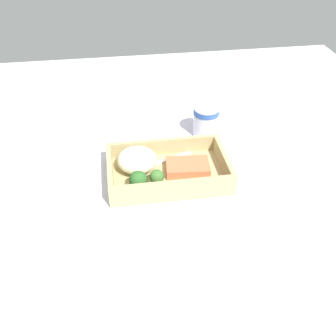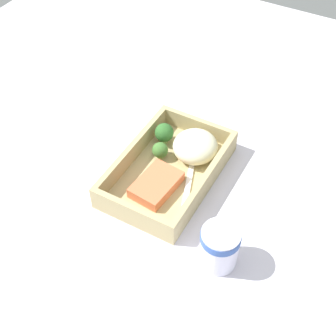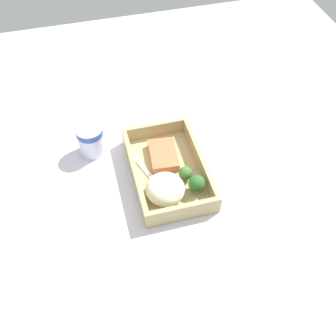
% 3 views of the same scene
% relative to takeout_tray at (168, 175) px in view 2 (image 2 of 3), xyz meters
% --- Properties ---
extents(ground_plane, '(1.60, 1.60, 0.02)m').
position_rel_takeout_tray_xyz_m(ground_plane, '(0.00, 0.00, -0.02)').
color(ground_plane, silver).
extents(takeout_tray, '(0.29, 0.18, 0.01)m').
position_rel_takeout_tray_xyz_m(takeout_tray, '(0.00, 0.00, 0.00)').
color(takeout_tray, tan).
rests_on(takeout_tray, ground_plane).
extents(tray_rim, '(0.29, 0.18, 0.04)m').
position_rel_takeout_tray_xyz_m(tray_rim, '(0.00, 0.00, 0.03)').
color(tray_rim, tan).
rests_on(tray_rim, takeout_tray).
extents(salmon_fillet, '(0.11, 0.08, 0.02)m').
position_rel_takeout_tray_xyz_m(salmon_fillet, '(-0.05, 0.00, 0.02)').
color(salmon_fillet, '#E16E45').
rests_on(salmon_fillet, takeout_tray).
extents(mashed_potatoes, '(0.10, 0.09, 0.06)m').
position_rel_takeout_tray_xyz_m(mashed_potatoes, '(0.07, -0.03, 0.03)').
color(mashed_potatoes, beige).
rests_on(mashed_potatoes, takeout_tray).
extents(broccoli_floret_1, '(0.04, 0.04, 0.05)m').
position_rel_takeout_tray_xyz_m(broccoli_floret_1, '(0.08, 0.05, 0.03)').
color(broccoli_floret_1, '#7E9C5C').
rests_on(broccoli_floret_1, takeout_tray).
extents(broccoli_floret_2, '(0.03, 0.03, 0.04)m').
position_rel_takeout_tray_xyz_m(broccoli_floret_2, '(0.03, 0.04, 0.03)').
color(broccoli_floret_2, '#789C5C').
rests_on(broccoli_floret_2, takeout_tray).
extents(fork, '(0.15, 0.07, 0.00)m').
position_rel_takeout_tray_xyz_m(fork, '(0.02, -0.04, 0.01)').
color(fork, white).
rests_on(fork, takeout_tray).
extents(paper_cup, '(0.07, 0.07, 0.08)m').
position_rel_takeout_tray_xyz_m(paper_cup, '(-0.13, -0.18, 0.04)').
color(paper_cup, white).
rests_on(paper_cup, ground_plane).
extents(receipt_slip, '(0.13, 0.15, 0.00)m').
position_rel_takeout_tray_xyz_m(receipt_slip, '(0.02, 0.25, -0.00)').
color(receipt_slip, white).
rests_on(receipt_slip, ground_plane).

